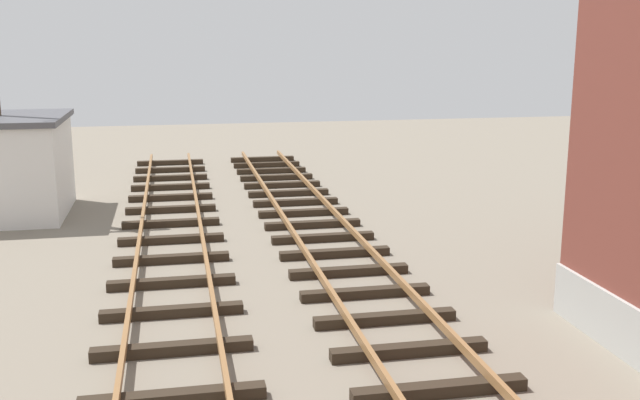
% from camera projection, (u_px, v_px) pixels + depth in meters
% --- Properties ---
extents(control_hut, '(3.00, 3.80, 2.76)m').
position_uv_depth(control_hut, '(11.00, 166.00, 20.43)').
color(control_hut, silver).
rests_on(control_hut, ground).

